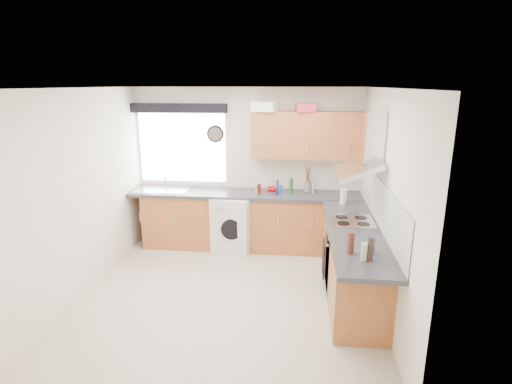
# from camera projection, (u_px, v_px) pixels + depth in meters

# --- Properties ---
(ground_plane) EXTENTS (3.60, 3.60, 0.00)m
(ground_plane) POSITION_uv_depth(u_px,v_px,m) (229.00, 294.00, 5.00)
(ground_plane) COLOR beige
(ceiling) EXTENTS (3.60, 3.60, 0.02)m
(ceiling) POSITION_uv_depth(u_px,v_px,m) (225.00, 88.00, 4.35)
(ceiling) COLOR white
(ceiling) RESTS_ON wall_back
(wall_back) EXTENTS (3.60, 0.02, 2.50)m
(wall_back) POSITION_uv_depth(u_px,v_px,m) (247.00, 167.00, 6.40)
(wall_back) COLOR silver
(wall_back) RESTS_ON ground_plane
(wall_front) EXTENTS (3.60, 0.02, 2.50)m
(wall_front) POSITION_uv_depth(u_px,v_px,m) (183.00, 265.00, 2.95)
(wall_front) COLOR silver
(wall_front) RESTS_ON ground_plane
(wall_left) EXTENTS (0.02, 3.60, 2.50)m
(wall_left) POSITION_uv_depth(u_px,v_px,m) (82.00, 193.00, 4.87)
(wall_left) COLOR silver
(wall_left) RESTS_ON ground_plane
(wall_right) EXTENTS (0.02, 3.60, 2.50)m
(wall_right) POSITION_uv_depth(u_px,v_px,m) (384.00, 203.00, 4.49)
(wall_right) COLOR silver
(wall_right) RESTS_ON ground_plane
(window) EXTENTS (1.40, 0.02, 1.10)m
(window) POSITION_uv_depth(u_px,v_px,m) (182.00, 148.00, 6.43)
(window) COLOR silver
(window) RESTS_ON wall_back
(window_blind) EXTENTS (1.50, 0.18, 0.14)m
(window_blind) POSITION_uv_depth(u_px,v_px,m) (179.00, 108.00, 6.17)
(window_blind) COLOR black
(window_blind) RESTS_ON wall_back
(splashback) EXTENTS (0.01, 3.00, 0.54)m
(splashback) POSITION_uv_depth(u_px,v_px,m) (378.00, 201.00, 4.79)
(splashback) COLOR white
(splashback) RESTS_ON wall_right
(base_cab_back) EXTENTS (3.00, 0.58, 0.86)m
(base_cab_back) POSITION_uv_depth(u_px,v_px,m) (239.00, 221.00, 6.35)
(base_cab_back) COLOR brown
(base_cab_back) RESTS_ON ground_plane
(base_cab_corner) EXTENTS (0.60, 0.60, 0.86)m
(base_cab_corner) POSITION_uv_depth(u_px,v_px,m) (341.00, 225.00, 6.17)
(base_cab_corner) COLOR brown
(base_cab_corner) RESTS_ON ground_plane
(base_cab_right) EXTENTS (0.58, 2.10, 0.86)m
(base_cab_right) POSITION_uv_depth(u_px,v_px,m) (352.00, 263.00, 4.87)
(base_cab_right) COLOR brown
(base_cab_right) RESTS_ON ground_plane
(worktop_back) EXTENTS (3.60, 0.62, 0.05)m
(worktop_back) POSITION_uv_depth(u_px,v_px,m) (245.00, 194.00, 6.21)
(worktop_back) COLOR #2B2B2F
(worktop_back) RESTS_ON base_cab_back
(worktop_right) EXTENTS (0.62, 2.42, 0.05)m
(worktop_right) POSITION_uv_depth(u_px,v_px,m) (355.00, 232.00, 4.61)
(worktop_right) COLOR #2B2B2F
(worktop_right) RESTS_ON base_cab_right
(sink) EXTENTS (0.84, 0.46, 0.10)m
(sink) POSITION_uv_depth(u_px,v_px,m) (162.00, 188.00, 6.33)
(sink) COLOR silver
(sink) RESTS_ON worktop_back
(oven) EXTENTS (0.56, 0.58, 0.85)m
(oven) POSITION_uv_depth(u_px,v_px,m) (350.00, 258.00, 5.02)
(oven) COLOR black
(oven) RESTS_ON ground_plane
(hob_plate) EXTENTS (0.52, 0.52, 0.01)m
(hob_plate) POSITION_uv_depth(u_px,v_px,m) (352.00, 221.00, 4.89)
(hob_plate) COLOR silver
(hob_plate) RESTS_ON worktop_right
(extractor_hood) EXTENTS (0.52, 0.78, 0.66)m
(extractor_hood) POSITION_uv_depth(u_px,v_px,m) (366.00, 152.00, 4.66)
(extractor_hood) COLOR silver
(extractor_hood) RESTS_ON wall_right
(upper_cabinets) EXTENTS (1.70, 0.35, 0.70)m
(upper_cabinets) POSITION_uv_depth(u_px,v_px,m) (308.00, 135.00, 5.99)
(upper_cabinets) COLOR brown
(upper_cabinets) RESTS_ON wall_back
(washing_machine) EXTENTS (0.70, 0.68, 0.87)m
(washing_machine) POSITION_uv_depth(u_px,v_px,m) (235.00, 223.00, 6.25)
(washing_machine) COLOR silver
(washing_machine) RESTS_ON ground_plane
(wall_clock) EXTENTS (0.27, 0.04, 0.27)m
(wall_clock) POSITION_uv_depth(u_px,v_px,m) (215.00, 134.00, 6.28)
(wall_clock) COLOR black
(wall_clock) RESTS_ON wall_back
(casserole) EXTENTS (0.40, 0.33, 0.14)m
(casserole) POSITION_uv_depth(u_px,v_px,m) (264.00, 106.00, 5.85)
(casserole) COLOR silver
(casserole) RESTS_ON upper_cabinets
(storage_box) EXTENTS (0.31, 0.27, 0.12)m
(storage_box) POSITION_uv_depth(u_px,v_px,m) (305.00, 107.00, 5.79)
(storage_box) COLOR #C5303C
(storage_box) RESTS_ON upper_cabinets
(utensil_pot) EXTENTS (0.11, 0.11, 0.15)m
(utensil_pot) POSITION_uv_depth(u_px,v_px,m) (307.00, 186.00, 6.27)
(utensil_pot) COLOR gray
(utensil_pot) RESTS_ON worktop_back
(kitchen_roll) EXTENTS (0.12, 0.12, 0.21)m
(kitchen_roll) POSITION_uv_depth(u_px,v_px,m) (344.00, 196.00, 5.59)
(kitchen_roll) COLOR silver
(kitchen_roll) RESTS_ON worktop_right
(tomato_cluster) EXTENTS (0.20, 0.20, 0.08)m
(tomato_cluster) POSITION_uv_depth(u_px,v_px,m) (272.00, 188.00, 6.29)
(tomato_cluster) COLOR red
(tomato_cluster) RESTS_ON worktop_back
(jar_0) EXTENTS (0.04, 0.04, 0.24)m
(jar_0) POSITION_uv_depth(u_px,v_px,m) (313.00, 186.00, 6.13)
(jar_0) COLOR #9C9685
(jar_0) RESTS_ON worktop_back
(jar_1) EXTENTS (0.05, 0.05, 0.09)m
(jar_1) POSITION_uv_depth(u_px,v_px,m) (277.00, 192.00, 6.04)
(jar_1) COLOR #1E164B
(jar_1) RESTS_ON worktop_back
(jar_2) EXTENTS (0.05, 0.05, 0.11)m
(jar_2) POSITION_uv_depth(u_px,v_px,m) (280.00, 189.00, 6.20)
(jar_2) COLOR #1A5380
(jar_2) RESTS_ON worktop_back
(jar_3) EXTENTS (0.04, 0.04, 0.18)m
(jar_3) POSITION_uv_depth(u_px,v_px,m) (277.00, 186.00, 6.26)
(jar_3) COLOR #1A5380
(jar_3) RESTS_ON worktop_back
(jar_4) EXTENTS (0.04, 0.04, 0.16)m
(jar_4) POSITION_uv_depth(u_px,v_px,m) (256.00, 189.00, 6.08)
(jar_4) COLOR olive
(jar_4) RESTS_ON worktop_back
(jar_5) EXTENTS (0.06, 0.06, 0.24)m
(jar_5) POSITION_uv_depth(u_px,v_px,m) (291.00, 186.00, 6.11)
(jar_5) COLOR #1D5223
(jar_5) RESTS_ON worktop_back
(jar_6) EXTENTS (0.06, 0.06, 0.14)m
(jar_6) POSITION_uv_depth(u_px,v_px,m) (259.00, 189.00, 6.16)
(jar_6) COLOR #5C1413
(jar_6) RESTS_ON worktop_back
(bottle_0) EXTENTS (0.07, 0.07, 0.22)m
(bottle_0) POSITION_uv_depth(u_px,v_px,m) (351.00, 243.00, 3.94)
(bottle_0) COLOR #4F241C
(bottle_0) RESTS_ON worktop_right
(bottle_1) EXTENTS (0.06, 0.06, 0.17)m
(bottle_1) POSITION_uv_depth(u_px,v_px,m) (364.00, 252.00, 3.80)
(bottle_1) COLOR #B0A896
(bottle_1) RESTS_ON worktop_right
(bottle_2) EXTENTS (0.07, 0.07, 0.18)m
(bottle_2) POSITION_uv_depth(u_px,v_px,m) (371.00, 245.00, 3.95)
(bottle_2) COLOR navy
(bottle_2) RESTS_ON worktop_right
(bottle_3) EXTENTS (0.06, 0.06, 0.23)m
(bottle_3) POSITION_uv_depth(u_px,v_px,m) (370.00, 249.00, 3.79)
(bottle_3) COLOR #32231C
(bottle_3) RESTS_ON worktop_right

